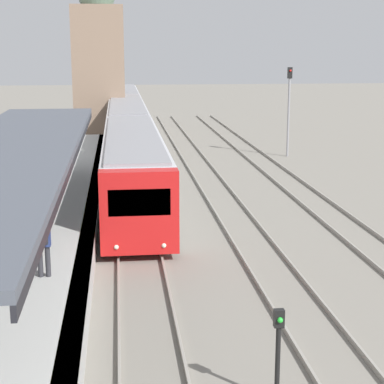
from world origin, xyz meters
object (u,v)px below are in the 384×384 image
object	(u,v)px
signal_post_near	(278,346)
signal_mast_far	(289,102)
person_on_platform	(43,242)
train_near	(127,124)

from	to	relation	value
signal_post_near	signal_mast_far	size ratio (longest dim) A/B	0.34
person_on_platform	signal_post_near	distance (m)	7.36
person_on_platform	signal_mast_far	bearing A→B (deg)	61.37
person_on_platform	signal_post_near	world-z (taller)	person_on_platform
train_near	signal_mast_far	bearing A→B (deg)	-23.15
person_on_platform	signal_mast_far	world-z (taller)	signal_mast_far
person_on_platform	signal_mast_far	xyz separation A→B (m)	(12.96, 23.74, 1.65)
train_near	signal_mast_far	world-z (taller)	signal_mast_far
person_on_platform	signal_post_near	size ratio (longest dim) A/B	0.85
person_on_platform	train_near	bearing A→B (deg)	84.58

